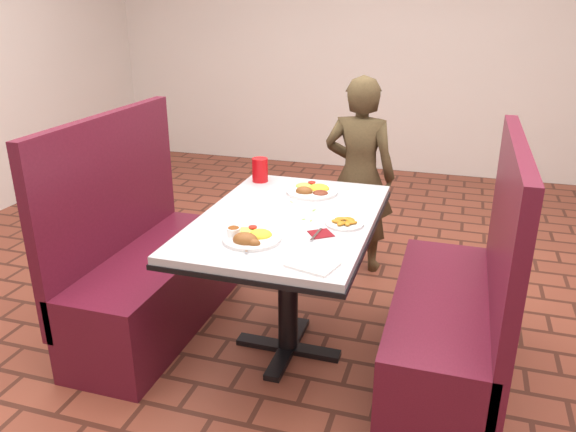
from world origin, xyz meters
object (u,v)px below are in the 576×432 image
object	(u,v)px
booth_bench_left	(147,273)
diner_person	(359,176)
plantain_plate	(345,223)
booth_bench_right	(453,319)
dining_table	(288,235)
far_dinner_plate	(312,188)
near_dinner_plate	(250,235)
red_tumbler	(260,170)

from	to	relation	value
booth_bench_left	diner_person	xyz separation A→B (m)	(0.94, 1.10, 0.31)
booth_bench_left	plantain_plate	distance (m)	1.16
booth_bench_right	diner_person	distance (m)	1.32
booth_bench_right	plantain_plate	xyz separation A→B (m)	(-0.52, -0.03, 0.43)
dining_table	booth_bench_right	xyz separation A→B (m)	(0.80, 0.00, -0.32)
booth_bench_left	plantain_plate	world-z (taller)	booth_bench_left
booth_bench_left	far_dinner_plate	distance (m)	1.00
near_dinner_plate	red_tumbler	xyz separation A→B (m)	(-0.24, 0.80, 0.04)
plantain_plate	red_tumbler	world-z (taller)	red_tumbler
booth_bench_right	red_tumbler	xyz separation A→B (m)	(-1.11, 0.47, 0.49)
booth_bench_left	near_dinner_plate	world-z (taller)	booth_bench_left
near_dinner_plate	far_dinner_plate	distance (m)	0.70
far_dinner_plate	red_tumbler	size ratio (longest dim) A/B	2.03
booth_bench_right	booth_bench_left	bearing A→B (deg)	180.00
booth_bench_left	red_tumbler	distance (m)	0.84
booth_bench_right	near_dinner_plate	bearing A→B (deg)	-159.50
far_dinner_plate	diner_person	bearing A→B (deg)	80.61
diner_person	far_dinner_plate	world-z (taller)	diner_person
booth_bench_left	booth_bench_right	bearing A→B (deg)	0.00
booth_bench_left	diner_person	bearing A→B (deg)	49.45
booth_bench_right	near_dinner_plate	size ratio (longest dim) A/B	4.83
booth_bench_left	far_dinner_plate	xyz separation A→B (m)	(0.82, 0.37, 0.45)
dining_table	diner_person	xyz separation A→B (m)	(0.14, 1.10, -0.01)
far_dinner_plate	red_tumbler	distance (m)	0.35
plantain_plate	red_tumbler	xyz separation A→B (m)	(-0.59, 0.51, 0.06)
dining_table	diner_person	bearing A→B (deg)	82.63
diner_person	red_tumbler	world-z (taller)	diner_person
diner_person	plantain_plate	xyz separation A→B (m)	(0.14, -1.13, 0.12)
near_dinner_plate	red_tumbler	size ratio (longest dim) A/B	1.87
near_dinner_plate	dining_table	bearing A→B (deg)	78.25
near_dinner_plate	diner_person	bearing A→B (deg)	81.62
dining_table	far_dinner_plate	world-z (taller)	far_dinner_plate
far_dinner_plate	plantain_plate	xyz separation A→B (m)	(0.26, -0.40, -0.01)
booth_bench_left	far_dinner_plate	world-z (taller)	booth_bench_left
booth_bench_left	plantain_plate	xyz separation A→B (m)	(1.08, -0.03, 0.43)
diner_person	near_dinner_plate	xyz separation A→B (m)	(-0.21, -1.42, 0.14)
booth_bench_left	red_tumbler	xyz separation A→B (m)	(0.49, 0.47, 0.49)
plantain_plate	red_tumbler	distance (m)	0.78
dining_table	near_dinner_plate	distance (m)	0.35
dining_table	booth_bench_right	size ratio (longest dim) A/B	1.01
dining_table	red_tumbler	distance (m)	0.59
dining_table	plantain_plate	bearing A→B (deg)	-6.27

